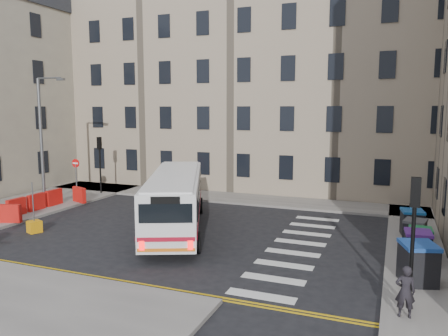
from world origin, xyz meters
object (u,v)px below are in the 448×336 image
Objects in this scene: wheelie_bin_b at (418,247)px; bus at (176,198)px; pedestrian at (405,291)px; wheelie_bin_d at (415,232)px; wheelie_bin_e at (412,223)px; bollard_yellow at (34,227)px; wheelie_bin_a at (418,263)px; wheelie_bin_c at (420,241)px; streetlamp at (41,139)px.

bus is at bearing 170.82° from wheelie_bin_b.
wheelie_bin_b is 0.81× the size of pedestrian.
bus is 11.57m from wheelie_bin_d.
bus is 11.77m from wheelie_bin_e.
wheelie_bin_a is at bearing -0.98° from bollard_yellow.
wheelie_bin_a reaches higher than wheelie_bin_e.
pedestrian is at bearing -98.55° from wheelie_bin_c.
wheelie_bin_c is (22.14, -1.89, -3.61)m from streetlamp.
bollard_yellow is at bearing 161.38° from wheelie_bin_a.
wheelie_bin_c is at bearing -102.41° from pedestrian.
streetlamp reaches higher than wheelie_bin_c.
pedestrian reaches higher than wheelie_bin_d.
bus is (10.52, -1.82, -2.66)m from streetlamp.
bus is at bearing 177.37° from wheelie_bin_c.
bollard_yellow is (-17.98, -1.99, -0.49)m from wheelie_bin_b.
wheelie_bin_c is (11.62, -0.07, -0.95)m from bus.
wheelie_bin_a is at bearing -95.81° from wheelie_bin_b.
bus reaches higher than bollard_yellow.
wheelie_bin_b is (11.48, -1.09, -0.89)m from bus.
streetlamp is 5.18× the size of pedestrian.
bus is 8.81× the size of wheelie_bin_d.
streetlamp is 13.57× the size of bollard_yellow.
wheelie_bin_a is (21.91, -5.21, -3.46)m from streetlamp.
pedestrian is at bearing -116.52° from wheelie_bin_a.
streetlamp reaches higher than wheelie_bin_e.
wheelie_bin_a is 2.98m from pedestrian.
bollard_yellow is (-18.12, -3.01, -0.43)m from wheelie_bin_c.
wheelie_bin_b is 2.44m from wheelie_bin_d.
wheelie_bin_d is at bearing 13.86° from bollard_yellow.
wheelie_bin_b is 2.11× the size of bollard_yellow.
pedestrian is (-0.69, -6.26, 0.21)m from wheelie_bin_c.
pedestrian is at bearing -81.56° from wheelie_bin_d.
bus is 8.32× the size of wheelie_bin_e.
streetlamp is 5.13× the size of wheelie_bin_a.
wheelie_bin_d is 1.53m from wheelie_bin_e.
pedestrian is (-0.54, -5.24, 0.15)m from wheelie_bin_b.
bollard_yellow is (-17.44, 3.25, -0.64)m from pedestrian.
wheelie_bin_b is at bearing -77.16° from wheelie_bin_d.
streetlamp is at bearing 168.71° from wheelie_bin_b.
bus is 9.37× the size of wheelie_bin_c.
bus reaches higher than wheelie_bin_e.
wheelie_bin_d is at bearing 71.64° from wheelie_bin_a.
streetlamp is at bearing 172.83° from wheelie_bin_c.
pedestrian is (-0.46, -2.94, 0.06)m from wheelie_bin_a.
wheelie_bin_a is 1.31× the size of wheelie_bin_d.
wheelie_bin_d is 7.70m from pedestrian.
pedestrian reaches higher than bollard_yellow.
bollard_yellow is at bearing -50.64° from streetlamp.
streetlamp is 22.51m from wheelie_bin_c.
pedestrian is at bearing -20.80° from streetlamp.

